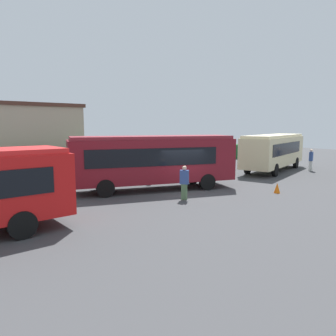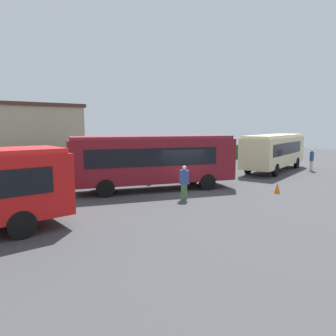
% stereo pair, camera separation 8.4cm
% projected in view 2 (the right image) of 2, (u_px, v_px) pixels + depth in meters
% --- Properties ---
extents(ground_plane, '(83.80, 83.80, 0.00)m').
position_uv_depth(ground_plane, '(181.00, 192.00, 19.06)').
color(ground_plane, '#424244').
extents(bus_maroon, '(10.18, 5.45, 3.29)m').
position_uv_depth(bus_maroon, '(153.00, 159.00, 19.46)').
color(bus_maroon, maroon).
rests_on(bus_maroon, ground_plane).
extents(bus_cream, '(9.97, 5.09, 3.12)m').
position_uv_depth(bus_cream, '(275.00, 150.00, 27.68)').
color(bus_cream, beige).
rests_on(bus_cream, ground_plane).
extents(person_center, '(0.48, 0.52, 1.81)m').
position_uv_depth(person_center, '(184.00, 182.00, 16.98)').
color(person_center, '#4C6B47').
rests_on(person_center, ground_plane).
extents(person_right, '(0.53, 0.52, 1.70)m').
position_uv_depth(person_right, '(151.00, 170.00, 21.86)').
color(person_right, black).
rests_on(person_right, ground_plane).
extents(person_far, '(0.48, 0.37, 1.90)m').
position_uv_depth(person_far, '(312.00, 159.00, 27.70)').
color(person_far, silver).
rests_on(person_far, ground_plane).
extents(hedge_row, '(53.90, 1.32, 1.62)m').
position_uv_depth(hedge_row, '(98.00, 161.00, 27.92)').
color(hedge_row, '#1C5829').
rests_on(hedge_row, ground_plane).
extents(depot_building, '(8.57, 6.24, 5.73)m').
position_uv_depth(depot_building, '(26.00, 137.00, 27.95)').
color(depot_building, tan).
rests_on(depot_building, ground_plane).
extents(traffic_cone, '(0.36, 0.36, 0.60)m').
position_uv_depth(traffic_cone, '(277.00, 188.00, 18.70)').
color(traffic_cone, orange).
rests_on(traffic_cone, ground_plane).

